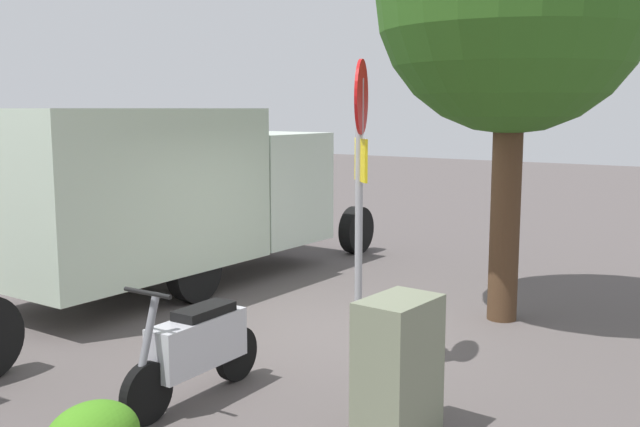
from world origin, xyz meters
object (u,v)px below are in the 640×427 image
Objects in this scene: utility_cabinet at (398,370)px; bike_rack_hoop at (502,281)px; stop_sign at (360,167)px; motorcycle at (197,347)px; box_truck_near at (175,187)px.

utility_cabinet reaches higher than bike_rack_hoop.
stop_sign is 5.24m from bike_rack_hoop.
utility_cabinet is at bearing 12.36° from bike_rack_hoop.
utility_cabinet is at bearing 97.28° from motorcycle.
bike_rack_hoop is (-6.30, 0.69, -0.52)m from motorcycle.
box_truck_near is at bearing -53.17° from bike_rack_hoop.
stop_sign is at bearing -137.42° from utility_cabinet.
motorcycle reaches higher than bike_rack_hoop.
stop_sign reaches higher than utility_cabinet.
box_truck_near is 4.69m from stop_sign.
stop_sign is 2.67× the size of utility_cabinet.
stop_sign reaches higher than motorcycle.
box_truck_near is 4.83m from motorcycle.
motorcycle is at bearing -131.91° from box_truck_near.
box_truck_near is at bearing -134.04° from motorcycle.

